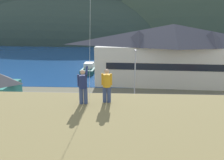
% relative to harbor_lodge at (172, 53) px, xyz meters
% --- Properties ---
extents(ground_plane, '(600.00, 600.00, 0.00)m').
position_rel_harbor_lodge_xyz_m(ground_plane, '(-9.97, -21.61, -5.47)').
color(ground_plane, '#66604C').
extents(parking_lot_pad, '(40.00, 20.00, 0.10)m').
position_rel_harbor_lodge_xyz_m(parking_lot_pad, '(-9.97, -16.61, -5.42)').
color(parking_lot_pad, slate).
rests_on(parking_lot_pad, ground).
extents(bay_water, '(360.00, 84.00, 0.03)m').
position_rel_harbor_lodge_xyz_m(bay_water, '(-9.97, 38.39, -5.46)').
color(bay_water, navy).
rests_on(bay_water, ground).
extents(far_hill_west_ridge, '(120.40, 44.36, 62.73)m').
position_rel_harbor_lodge_xyz_m(far_hill_west_ridge, '(-74.15, 95.51, -5.47)').
color(far_hill_west_ridge, '#2D3D33').
rests_on(far_hill_west_ridge, ground).
extents(far_hill_east_peak, '(146.59, 68.70, 50.92)m').
position_rel_harbor_lodge_xyz_m(far_hill_east_peak, '(-37.25, 93.44, -5.47)').
color(far_hill_east_peak, '#2D3D33').
rests_on(far_hill_east_peak, ground).
extents(far_hill_center_saddle, '(127.25, 44.49, 89.16)m').
position_rel_harbor_lodge_xyz_m(far_hill_center_saddle, '(-28.74, 96.34, -5.47)').
color(far_hill_center_saddle, '#2D3D33').
rests_on(far_hill_center_saddle, ground).
extents(harbor_lodge, '(28.10, 10.42, 10.36)m').
position_rel_harbor_lodge_xyz_m(harbor_lodge, '(0.00, 0.00, 0.00)').
color(harbor_lodge, beige).
rests_on(harbor_lodge, ground).
extents(wharf_dock, '(3.20, 13.28, 0.70)m').
position_rel_harbor_lodge_xyz_m(wharf_dock, '(-12.17, 11.75, -5.12)').
color(wharf_dock, '#70604C').
rests_on(wharf_dock, ground).
extents(moored_boat_wharfside, '(3.02, 8.52, 2.16)m').
position_rel_harbor_lodge_xyz_m(moored_boat_wharfside, '(-15.89, 8.64, -4.75)').
color(moored_boat_wharfside, '#23564C').
rests_on(moored_boat_wharfside, ground).
extents(moored_boat_outer_mooring, '(2.12, 5.70, 2.16)m').
position_rel_harbor_lodge_xyz_m(moored_boat_outer_mooring, '(-8.96, 15.07, -4.75)').
color(moored_boat_outer_mooring, '#23564C').
rests_on(moored_boat_outer_mooring, ground).
extents(parked_car_mid_row_far, '(4.24, 2.14, 1.82)m').
position_rel_harbor_lodge_xyz_m(parked_car_mid_row_far, '(-5.16, -15.28, -4.41)').
color(parked_car_mid_row_far, '#9EA3A8').
rests_on(parked_car_mid_row_far, parking_lot_pad).
extents(parked_car_lone_by_shed, '(4.35, 2.35, 1.82)m').
position_rel_harbor_lodge_xyz_m(parked_car_lone_by_shed, '(-13.24, -15.36, -4.41)').
color(parked_car_lone_by_shed, '#B28923').
rests_on(parked_car_lone_by_shed, parking_lot_pad).
extents(parked_car_mid_row_center, '(4.22, 2.09, 1.82)m').
position_rel_harbor_lodge_xyz_m(parked_car_mid_row_center, '(-10.63, -21.27, -4.41)').
color(parked_car_mid_row_center, navy).
rests_on(parked_car_mid_row_center, parking_lot_pad).
extents(parked_car_front_row_red, '(4.25, 2.16, 1.82)m').
position_rel_harbor_lodge_xyz_m(parked_car_front_row_red, '(-16.97, -20.50, -4.41)').
color(parked_car_front_row_red, black).
rests_on(parked_car_front_row_red, parking_lot_pad).
extents(parked_car_back_row_right, '(4.22, 2.10, 1.82)m').
position_rel_harbor_lodge_xyz_m(parked_car_back_row_right, '(-0.74, -20.65, -4.41)').
color(parked_car_back_row_right, '#9EA3A8').
rests_on(parked_car_back_row_right, parking_lot_pad).
extents(parked_car_back_row_left, '(4.30, 2.26, 1.82)m').
position_rel_harbor_lodge_xyz_m(parked_car_back_row_left, '(-18.02, -15.82, -4.41)').
color(parked_car_back_row_left, navy).
rests_on(parked_car_back_row_left, parking_lot_pad).
extents(parking_light_pole, '(0.24, 0.78, 7.13)m').
position_rel_harbor_lodge_xyz_m(parking_light_pole, '(-6.93, -11.06, -1.27)').
color(parking_light_pole, '#ADADB2').
rests_on(parking_light_pole, parking_lot_pad).
extents(person_kite_flyer, '(0.52, 0.68, 1.86)m').
position_rel_harbor_lodge_xyz_m(person_kite_flyer, '(-10.42, -29.16, 2.18)').
color(person_kite_flyer, '#384770').
rests_on(person_kite_flyer, grassy_hill_foreground).
extents(person_companion, '(0.55, 0.40, 1.74)m').
position_rel_harbor_lodge_xyz_m(person_companion, '(-9.26, -28.89, 2.17)').
color(person_companion, '#384770').
rests_on(person_companion, grassy_hill_foreground).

